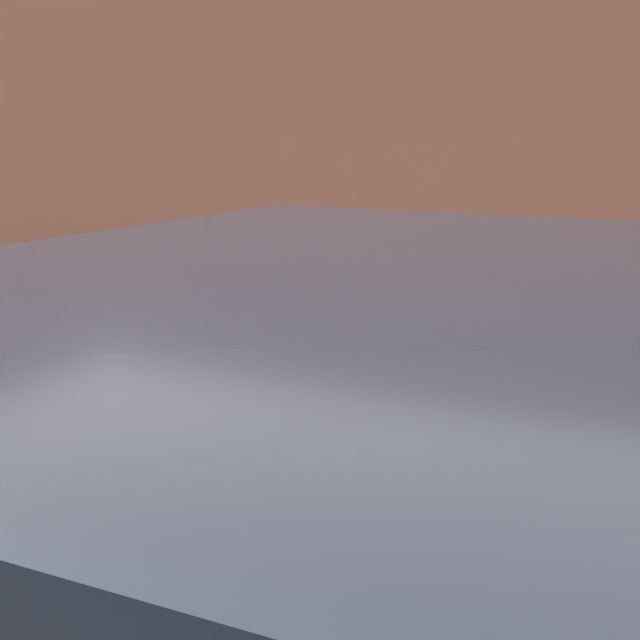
{
  "coord_description": "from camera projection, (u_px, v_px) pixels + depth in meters",
  "views": [
    {
      "loc": [
        1.21,
        -1.64,
        1.91
      ],
      "look_at": [
        -0.2,
        1.18,
        1.24
      ],
      "focal_mm": 50.0,
      "sensor_mm": 36.0,
      "label": 1
    }
  ],
  "objects": [
    {
      "name": "sidewalk",
      "position": [
        453.0,
        525.0,
        4.27
      ],
      "size": [
        24.0,
        2.8,
        0.11
      ],
      "color": "#ADAAA3",
      "rests_on": "ground_plane"
    },
    {
      "name": "building_facade",
      "position": [
        570.0,
        3.0,
        5.48
      ],
      "size": [
        24.0,
        0.3,
        5.35
      ],
      "color": "#935642",
      "rests_on": "ground_plane"
    },
    {
      "name": "parking_meter",
      "position": [
        320.0,
        368.0,
        3.25
      ],
      "size": [
        0.19,
        0.15,
        1.39
      ],
      "color": "#2D2D30",
      "rests_on": "sidewalk"
    }
  ]
}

